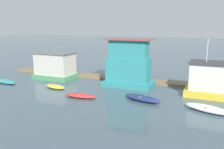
{
  "coord_description": "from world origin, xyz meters",
  "views": [
    {
      "loc": [
        11.14,
        -26.86,
        7.32
      ],
      "look_at": [
        0.0,
        -1.0,
        1.4
      ],
      "focal_mm": 40.0,
      "sensor_mm": 36.0,
      "label": 1
    }
  ],
  "objects_px": {
    "houseboat_teal": "(129,66)",
    "dinghy_white": "(208,109)",
    "dinghy_navy": "(142,98)",
    "dinghy_yellow": "(55,86)",
    "houseboat_green": "(55,66)",
    "houseboat_yellow": "(213,80)",
    "dinghy_teal": "(6,81)",
    "dinghy_red": "(81,96)"
  },
  "relations": [
    {
      "from": "houseboat_teal",
      "to": "dinghy_yellow",
      "type": "bearing_deg",
      "value": -149.85
    },
    {
      "from": "dinghy_navy",
      "to": "houseboat_teal",
      "type": "bearing_deg",
      "value": 122.8
    },
    {
      "from": "houseboat_teal",
      "to": "dinghy_white",
      "type": "relative_size",
      "value": 1.37
    },
    {
      "from": "dinghy_teal",
      "to": "dinghy_white",
      "type": "xyz_separation_m",
      "value": [
        23.32,
        -0.88,
        0.05
      ]
    },
    {
      "from": "dinghy_red",
      "to": "dinghy_white",
      "type": "height_order",
      "value": "dinghy_white"
    },
    {
      "from": "houseboat_green",
      "to": "dinghy_navy",
      "type": "height_order",
      "value": "houseboat_green"
    },
    {
      "from": "dinghy_red",
      "to": "houseboat_green",
      "type": "bearing_deg",
      "value": 140.06
    },
    {
      "from": "houseboat_yellow",
      "to": "houseboat_green",
      "type": "bearing_deg",
      "value": 178.77
    },
    {
      "from": "dinghy_red",
      "to": "houseboat_yellow",
      "type": "bearing_deg",
      "value": 26.27
    },
    {
      "from": "dinghy_red",
      "to": "houseboat_teal",
      "type": "bearing_deg",
      "value": 66.19
    },
    {
      "from": "dinghy_red",
      "to": "dinghy_navy",
      "type": "height_order",
      "value": "dinghy_navy"
    },
    {
      "from": "dinghy_navy",
      "to": "dinghy_yellow",
      "type": "bearing_deg",
      "value": 176.27
    },
    {
      "from": "houseboat_teal",
      "to": "dinghy_white",
      "type": "height_order",
      "value": "houseboat_teal"
    },
    {
      "from": "houseboat_teal",
      "to": "houseboat_yellow",
      "type": "height_order",
      "value": "houseboat_yellow"
    },
    {
      "from": "houseboat_teal",
      "to": "houseboat_yellow",
      "type": "relative_size",
      "value": 1.0
    },
    {
      "from": "dinghy_teal",
      "to": "dinghy_navy",
      "type": "bearing_deg",
      "value": -0.87
    },
    {
      "from": "dinghy_white",
      "to": "dinghy_yellow",
      "type": "bearing_deg",
      "value": 175.45
    },
    {
      "from": "houseboat_yellow",
      "to": "dinghy_yellow",
      "type": "xyz_separation_m",
      "value": [
        -16.44,
        -3.85,
        -1.42
      ]
    },
    {
      "from": "dinghy_teal",
      "to": "dinghy_navy",
      "type": "distance_m",
      "value": 17.5
    },
    {
      "from": "houseboat_green",
      "to": "dinghy_white",
      "type": "xyz_separation_m",
      "value": [
        19.28,
        -5.56,
        -1.42
      ]
    },
    {
      "from": "dinghy_teal",
      "to": "dinghy_navy",
      "type": "height_order",
      "value": "dinghy_navy"
    },
    {
      "from": "dinghy_teal",
      "to": "dinghy_red",
      "type": "bearing_deg",
      "value": -7.97
    },
    {
      "from": "dinghy_teal",
      "to": "dinghy_white",
      "type": "relative_size",
      "value": 0.93
    },
    {
      "from": "houseboat_green",
      "to": "dinghy_teal",
      "type": "distance_m",
      "value": 6.36
    },
    {
      "from": "houseboat_teal",
      "to": "dinghy_navy",
      "type": "height_order",
      "value": "houseboat_teal"
    },
    {
      "from": "houseboat_green",
      "to": "dinghy_teal",
      "type": "height_order",
      "value": "houseboat_green"
    },
    {
      "from": "dinghy_white",
      "to": "dinghy_red",
      "type": "bearing_deg",
      "value": -176.38
    },
    {
      "from": "dinghy_yellow",
      "to": "houseboat_yellow",
      "type": "bearing_deg",
      "value": 13.18
    },
    {
      "from": "houseboat_teal",
      "to": "dinghy_teal",
      "type": "xyz_separation_m",
      "value": [
        -14.34,
        -4.64,
        -2.19
      ]
    },
    {
      "from": "houseboat_teal",
      "to": "dinghy_white",
      "type": "xyz_separation_m",
      "value": [
        8.98,
        -5.52,
        -2.14
      ]
    },
    {
      "from": "houseboat_teal",
      "to": "dinghy_red",
      "type": "relative_size",
      "value": 1.71
    },
    {
      "from": "houseboat_teal",
      "to": "dinghy_yellow",
      "type": "distance_m",
      "value": 8.7
    },
    {
      "from": "dinghy_yellow",
      "to": "dinghy_navy",
      "type": "relative_size",
      "value": 0.75
    },
    {
      "from": "dinghy_yellow",
      "to": "dinghy_navy",
      "type": "height_order",
      "value": "dinghy_navy"
    },
    {
      "from": "dinghy_teal",
      "to": "dinghy_white",
      "type": "distance_m",
      "value": 23.34
    },
    {
      "from": "houseboat_teal",
      "to": "dinghy_navy",
      "type": "bearing_deg",
      "value": -57.2
    },
    {
      "from": "dinghy_navy",
      "to": "dinghy_white",
      "type": "relative_size",
      "value": 0.95
    },
    {
      "from": "houseboat_yellow",
      "to": "dinghy_white",
      "type": "relative_size",
      "value": 1.38
    },
    {
      "from": "dinghy_teal",
      "to": "dinghy_yellow",
      "type": "bearing_deg",
      "value": 3.37
    },
    {
      "from": "houseboat_green",
      "to": "dinghy_red",
      "type": "xyz_separation_m",
      "value": [
        7.53,
        -6.31,
        -1.47
      ]
    },
    {
      "from": "dinghy_navy",
      "to": "houseboat_green",
      "type": "bearing_deg",
      "value": 159.8
    },
    {
      "from": "houseboat_green",
      "to": "houseboat_yellow",
      "type": "bearing_deg",
      "value": -1.23
    }
  ]
}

